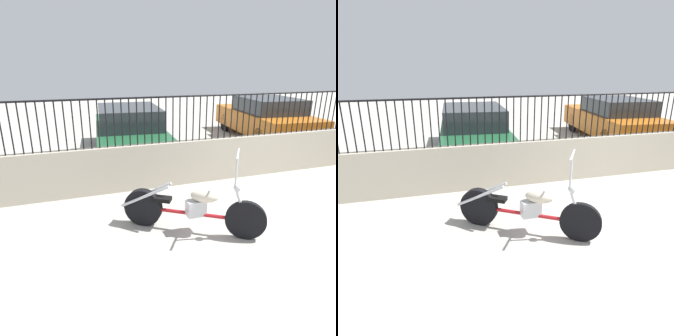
# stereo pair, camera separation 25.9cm
# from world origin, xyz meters

# --- Properties ---
(low_wall) EXTENTS (10.63, 0.18, 0.91)m
(low_wall) POSITION_xyz_m (0.00, 2.71, 0.45)
(low_wall) COLOR #B2A893
(low_wall) RESTS_ON ground_plane
(fence_railing) EXTENTS (10.63, 0.04, 0.91)m
(fence_railing) POSITION_xyz_m (-0.00, 2.71, 1.48)
(fence_railing) COLOR black
(fence_railing) RESTS_ON low_wall
(motorcycle_red) EXTENTS (1.87, 1.30, 1.27)m
(motorcycle_red) POSITION_xyz_m (-2.37, 0.91, 0.37)
(motorcycle_red) COLOR black
(motorcycle_red) RESTS_ON ground_plane
(car_green) EXTENTS (2.12, 4.59, 1.34)m
(car_green) POSITION_xyz_m (-2.34, 5.22, 0.67)
(car_green) COLOR black
(car_green) RESTS_ON ground_plane
(car_orange) EXTENTS (2.30, 4.56, 1.37)m
(car_orange) POSITION_xyz_m (2.42, 5.74, 0.69)
(car_orange) COLOR black
(car_orange) RESTS_ON ground_plane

